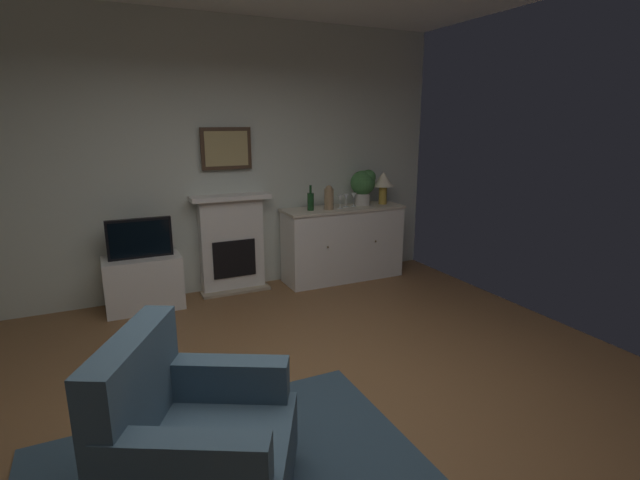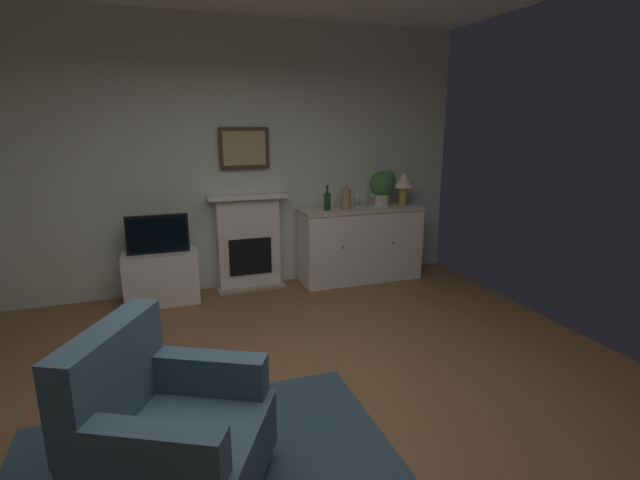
{
  "view_description": "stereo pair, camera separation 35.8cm",
  "coord_description": "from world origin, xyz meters",
  "px_view_note": "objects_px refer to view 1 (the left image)",
  "views": [
    {
      "loc": [
        -1.15,
        -2.45,
        1.87
      ],
      "look_at": [
        0.34,
        0.69,
        1.0
      ],
      "focal_mm": 26.39,
      "sensor_mm": 36.0,
      "label": 1
    },
    {
      "loc": [
        -0.82,
        -2.58,
        1.87
      ],
      "look_at": [
        0.34,
        0.69,
        1.0
      ],
      "focal_mm": 26.39,
      "sensor_mm": 36.0,
      "label": 2
    }
  ],
  "objects_px": {
    "wine_glass_right": "(354,196)",
    "tv_cabinet": "(144,283)",
    "wine_glass_left": "(340,198)",
    "table_lamp": "(383,181)",
    "wine_glass_center": "(346,197)",
    "potted_plant_small": "(364,184)",
    "tv_set": "(140,238)",
    "fireplace_unit": "(232,243)",
    "vase_decorative": "(329,197)",
    "framed_picture": "(226,149)",
    "armchair": "(193,441)",
    "wine_bottle": "(311,201)",
    "sideboard_cabinet": "(343,243)"
  },
  "relations": [
    {
      "from": "wine_glass_right",
      "to": "tv_cabinet",
      "type": "xyz_separation_m",
      "value": [
        -2.45,
        0.01,
        -0.73
      ]
    },
    {
      "from": "wine_glass_left",
      "to": "table_lamp",
      "type": "bearing_deg",
      "value": 4.78
    },
    {
      "from": "wine_glass_center",
      "to": "potted_plant_small",
      "type": "distance_m",
      "value": 0.3
    },
    {
      "from": "table_lamp",
      "to": "tv_set",
      "type": "distance_m",
      "value": 2.88
    },
    {
      "from": "fireplace_unit",
      "to": "vase_decorative",
      "type": "distance_m",
      "value": 1.23
    },
    {
      "from": "framed_picture",
      "to": "armchair",
      "type": "height_order",
      "value": "framed_picture"
    },
    {
      "from": "framed_picture",
      "to": "tv_set",
      "type": "relative_size",
      "value": 0.89
    },
    {
      "from": "armchair",
      "to": "wine_bottle",
      "type": "bearing_deg",
      "value": 56.22
    },
    {
      "from": "wine_glass_center",
      "to": "vase_decorative",
      "type": "distance_m",
      "value": 0.26
    },
    {
      "from": "framed_picture",
      "to": "vase_decorative",
      "type": "xyz_separation_m",
      "value": [
        1.11,
        -0.27,
        -0.57
      ]
    },
    {
      "from": "wine_bottle",
      "to": "fireplace_unit",
      "type": "bearing_deg",
      "value": 167.77
    },
    {
      "from": "armchair",
      "to": "table_lamp",
      "type": "bearing_deg",
      "value": 44.68
    },
    {
      "from": "sideboard_cabinet",
      "to": "vase_decorative",
      "type": "bearing_deg",
      "value": -167.06
    },
    {
      "from": "table_lamp",
      "to": "wine_glass_right",
      "type": "xyz_separation_m",
      "value": [
        -0.4,
        0.01,
        -0.16
      ]
    },
    {
      "from": "sideboard_cabinet",
      "to": "table_lamp",
      "type": "distance_m",
      "value": 0.91
    },
    {
      "from": "table_lamp",
      "to": "wine_bottle",
      "type": "bearing_deg",
      "value": -179.09
    },
    {
      "from": "framed_picture",
      "to": "wine_glass_center",
      "type": "xyz_separation_m",
      "value": [
        1.36,
        -0.22,
        -0.59
      ]
    },
    {
      "from": "wine_glass_right",
      "to": "armchair",
      "type": "relative_size",
      "value": 0.15
    },
    {
      "from": "wine_glass_left",
      "to": "tv_cabinet",
      "type": "xyz_separation_m",
      "value": [
        -2.23,
        0.07,
        -0.73
      ]
    },
    {
      "from": "wine_glass_center",
      "to": "tv_set",
      "type": "height_order",
      "value": "wine_glass_center"
    },
    {
      "from": "fireplace_unit",
      "to": "table_lamp",
      "type": "relative_size",
      "value": 2.75
    },
    {
      "from": "tv_set",
      "to": "fireplace_unit",
      "type": "bearing_deg",
      "value": 10.77
    },
    {
      "from": "table_lamp",
      "to": "wine_bottle",
      "type": "relative_size",
      "value": 1.38
    },
    {
      "from": "fireplace_unit",
      "to": "armchair",
      "type": "xyz_separation_m",
      "value": [
        -1.0,
        -3.03,
        -0.17
      ]
    },
    {
      "from": "tv_cabinet",
      "to": "potted_plant_small",
      "type": "relative_size",
      "value": 1.74
    },
    {
      "from": "sideboard_cabinet",
      "to": "potted_plant_small",
      "type": "height_order",
      "value": "potted_plant_small"
    },
    {
      "from": "framed_picture",
      "to": "tv_set",
      "type": "distance_m",
      "value": 1.31
    },
    {
      "from": "wine_glass_right",
      "to": "wine_glass_center",
      "type": "bearing_deg",
      "value": -176.54
    },
    {
      "from": "wine_bottle",
      "to": "tv_set",
      "type": "height_order",
      "value": "wine_bottle"
    },
    {
      "from": "armchair",
      "to": "sideboard_cabinet",
      "type": "bearing_deg",
      "value": 50.72
    },
    {
      "from": "wine_bottle",
      "to": "tv_set",
      "type": "distance_m",
      "value": 1.88
    },
    {
      "from": "wine_glass_right",
      "to": "tv_cabinet",
      "type": "bearing_deg",
      "value": 179.86
    },
    {
      "from": "vase_decorative",
      "to": "armchair",
      "type": "xyz_separation_m",
      "value": [
        -2.11,
        -2.8,
        -0.65
      ]
    },
    {
      "from": "tv_cabinet",
      "to": "potted_plant_small",
      "type": "bearing_deg",
      "value": 0.67
    },
    {
      "from": "wine_glass_right",
      "to": "framed_picture",
      "type": "bearing_deg",
      "value": 171.75
    },
    {
      "from": "tv_cabinet",
      "to": "potted_plant_small",
      "type": "height_order",
      "value": "potted_plant_small"
    },
    {
      "from": "tv_cabinet",
      "to": "wine_glass_center",
      "type": "bearing_deg",
      "value": -0.31
    },
    {
      "from": "sideboard_cabinet",
      "to": "wine_glass_center",
      "type": "xyz_separation_m",
      "value": [
        0.04,
        0.0,
        0.56
      ]
    },
    {
      "from": "wine_glass_left",
      "to": "framed_picture",
      "type": "bearing_deg",
      "value": 167.64
    },
    {
      "from": "wine_glass_left",
      "to": "fireplace_unit",
      "type": "bearing_deg",
      "value": 169.63
    },
    {
      "from": "framed_picture",
      "to": "wine_glass_center",
      "type": "distance_m",
      "value": 1.5
    },
    {
      "from": "fireplace_unit",
      "to": "vase_decorative",
      "type": "relative_size",
      "value": 3.91
    },
    {
      "from": "wine_glass_center",
      "to": "potted_plant_small",
      "type": "height_order",
      "value": "potted_plant_small"
    },
    {
      "from": "wine_bottle",
      "to": "vase_decorative",
      "type": "height_order",
      "value": "wine_bottle"
    },
    {
      "from": "framed_picture",
      "to": "table_lamp",
      "type": "distance_m",
      "value": 1.94
    },
    {
      "from": "fireplace_unit",
      "to": "tv_cabinet",
      "type": "bearing_deg",
      "value": -170.55
    },
    {
      "from": "potted_plant_small",
      "to": "tv_cabinet",
      "type": "bearing_deg",
      "value": -179.33
    },
    {
      "from": "wine_bottle",
      "to": "tv_set",
      "type": "bearing_deg",
      "value": 179.77
    },
    {
      "from": "wine_glass_center",
      "to": "tv_cabinet",
      "type": "bearing_deg",
      "value": 179.69
    },
    {
      "from": "wine_glass_center",
      "to": "sideboard_cabinet",
      "type": "bearing_deg",
      "value": -176.32
    }
  ]
}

